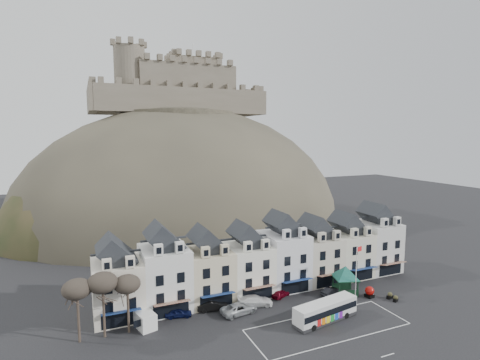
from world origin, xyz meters
name	(u,v)px	position (x,y,z in m)	size (l,w,h in m)	color
ground	(321,334)	(0.00, 0.00, 0.00)	(300.00, 300.00, 0.00)	black
coach_bay_markings	(328,327)	(2.00, 1.25, 0.00)	(22.00, 7.50, 0.01)	silver
townhouse_terrace	(266,258)	(0.15, 15.97, 5.30)	(54.40, 9.35, 11.80)	silver
castle_hill	(189,221)	(1.25, 68.95, 0.11)	(100.00, 76.00, 68.00)	#3B372D
castle	(178,87)	(0.51, 75.93, 40.19)	(50.20, 22.20, 22.00)	#645B4C
tree_left_far	(77,290)	(-29.00, 10.50, 6.90)	(3.61, 3.61, 8.24)	#342821
tree_left_mid	(102,283)	(-26.00, 10.50, 7.24)	(3.78, 3.78, 8.64)	#342821
tree_left_near	(127,285)	(-23.00, 10.50, 6.55)	(3.43, 3.43, 7.84)	#342821
bus	(325,310)	(2.64, 2.73, 1.59)	(10.46, 4.02, 2.88)	#262628
bus_shelter	(346,272)	(11.06, 8.96, 3.63)	(7.02, 7.02, 4.67)	black
red_buoy	(370,292)	(13.83, 6.36, 0.90)	(1.43, 1.43, 1.76)	black
flagpole	(357,268)	(11.46, 6.82, 4.95)	(1.23, 0.36, 8.68)	silver
white_van	(143,318)	(-21.04, 11.50, 1.10)	(3.27, 5.18, 2.19)	white
planter_west	(396,299)	(16.49, 3.50, 0.47)	(1.08, 0.83, 0.97)	black
planter_east	(390,295)	(16.47, 4.64, 0.50)	(1.09, 0.73, 1.05)	black
car_navy	(178,313)	(-16.00, 12.00, 0.66)	(1.55, 3.85, 1.31)	#0B1037
car_black	(213,305)	(-10.80, 12.00, 0.77)	(1.63, 4.66, 1.54)	black
car_silver	(239,309)	(-7.60, 9.50, 0.77)	(2.54, 5.43, 1.53)	#AAAEB2
car_white	(255,301)	(-4.40, 10.87, 0.79)	(2.21, 5.43, 1.58)	white
car_maroon	(281,293)	(0.80, 12.00, 0.61)	(1.44, 3.59, 1.22)	#5E0515
car_charcoal	(331,291)	(8.62, 9.50, 0.61)	(1.30, 3.72, 1.23)	black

